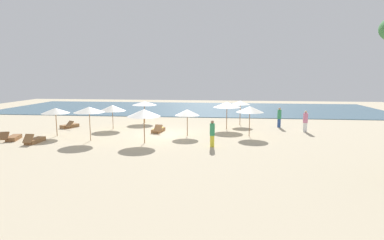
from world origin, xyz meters
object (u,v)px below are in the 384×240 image
(umbrella_8, at_px, (112,108))
(lounger_0, at_px, (158,130))
(umbrella_2, at_px, (227,105))
(lounger_3, at_px, (34,140))
(umbrella_5, at_px, (144,103))
(umbrella_0, at_px, (144,113))
(umbrella_6, at_px, (240,103))
(person_1, at_px, (212,134))
(umbrella_1, at_px, (89,110))
(person_0, at_px, (305,121))
(lounger_1, at_px, (70,126))
(lounger_2, at_px, (13,138))
(umbrella_7, at_px, (187,112))
(umbrella_3, at_px, (250,109))
(person_2, at_px, (279,117))
(umbrella_4, at_px, (55,111))

(umbrella_8, relative_size, lounger_0, 1.21)
(umbrella_2, relative_size, lounger_3, 1.35)
(umbrella_5, distance_m, umbrella_8, 3.96)
(umbrella_0, bearing_deg, umbrella_6, 50.61)
(umbrella_0, relative_size, lounger_3, 1.34)
(umbrella_5, xyz_separation_m, person_1, (6.69, -8.92, -0.97))
(umbrella_1, height_order, umbrella_5, umbrella_1)
(person_0, height_order, person_1, person_0)
(lounger_0, distance_m, lounger_1, 8.01)
(lounger_3, height_order, person_0, person_0)
(umbrella_0, height_order, person_1, umbrella_0)
(umbrella_2, height_order, lounger_0, umbrella_2)
(umbrella_1, xyz_separation_m, lounger_2, (-5.44, -0.39, -1.97))
(umbrella_2, distance_m, umbrella_8, 9.43)
(umbrella_7, bearing_deg, umbrella_1, -160.06)
(umbrella_3, height_order, lounger_1, umbrella_3)
(umbrella_1, xyz_separation_m, umbrella_3, (10.95, 2.68, -0.14))
(umbrella_2, bearing_deg, umbrella_7, -133.41)
(umbrella_8, xyz_separation_m, person_1, (8.44, -5.37, -0.90))
(umbrella_6, bearing_deg, umbrella_8, -162.72)
(umbrella_6, height_order, person_1, umbrella_6)
(umbrella_6, height_order, person_2, umbrella_6)
(umbrella_0, relative_size, person_2, 1.32)
(umbrella_1, xyz_separation_m, lounger_1, (-3.97, 4.65, -1.97))
(person_0, bearing_deg, lounger_0, -173.42)
(umbrella_0, height_order, umbrella_2, umbrella_2)
(umbrella_8, height_order, person_0, umbrella_8)
(umbrella_0, height_order, lounger_3, umbrella_0)
(umbrella_0, distance_m, umbrella_8, 6.22)
(umbrella_6, bearing_deg, person_2, -17.31)
(umbrella_0, bearing_deg, umbrella_3, 23.08)
(lounger_1, relative_size, person_1, 1.06)
(umbrella_1, relative_size, umbrella_2, 1.03)
(umbrella_7, bearing_deg, person_0, 15.68)
(lounger_0, relative_size, person_2, 1.04)
(umbrella_3, height_order, lounger_0, umbrella_3)
(umbrella_8, bearing_deg, umbrella_1, -89.12)
(umbrella_4, distance_m, umbrella_7, 9.63)
(person_0, relative_size, person_2, 0.99)
(umbrella_4, height_order, umbrella_8, umbrella_4)
(umbrella_5, distance_m, lounger_0, 5.28)
(umbrella_6, xyz_separation_m, umbrella_7, (-4.11, -5.43, -0.24))
(umbrella_4, xyz_separation_m, umbrella_8, (3.10, 3.17, -0.12))
(umbrella_6, relative_size, lounger_2, 1.20)
(umbrella_7, relative_size, person_1, 1.17)
(umbrella_8, bearing_deg, lounger_3, -121.37)
(lounger_2, bearing_deg, lounger_3, -17.73)
(umbrella_4, xyz_separation_m, umbrella_5, (4.85, 6.72, -0.05))
(umbrella_3, relative_size, person_0, 1.32)
(umbrella_5, height_order, lounger_1, umbrella_5)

